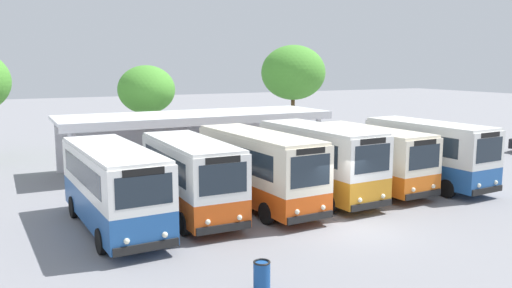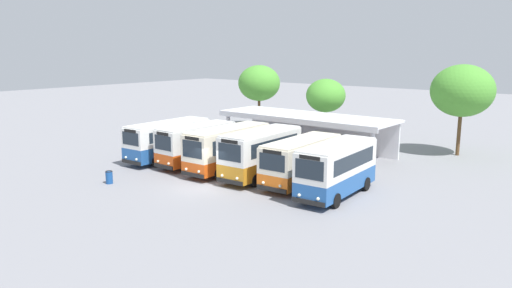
{
  "view_description": "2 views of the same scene",
  "coord_description": "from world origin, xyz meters",
  "px_view_note": "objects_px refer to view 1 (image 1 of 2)",
  "views": [
    {
      "loc": [
        -12.12,
        -15.57,
        6.36
      ],
      "look_at": [
        -0.44,
        7.58,
        2.36
      ],
      "focal_mm": 36.26,
      "sensor_mm": 36.0,
      "label": 1
    },
    {
      "loc": [
        22.76,
        -22.01,
        9.17
      ],
      "look_at": [
        0.3,
        5.42,
        2.24
      ],
      "focal_mm": 33.93,
      "sensor_mm": 36.0,
      "label": 2
    }
  ],
  "objects_px": {
    "city_bus_fourth_amber": "(319,159)",
    "city_bus_fifth_blue": "(368,156)",
    "city_bus_nearest_orange": "(113,184)",
    "city_bus_middle_cream": "(258,166)",
    "waiting_chair_second_from_end": "(193,163)",
    "waiting_chair_middle_seat": "(204,162)",
    "litter_bin_apron": "(262,276)",
    "waiting_chair_fifth_seat": "(224,160)",
    "waiting_chair_end_by_column": "(183,164)",
    "city_bus_far_end_green": "(428,151)",
    "city_bus_second_in_row": "(191,175)",
    "waiting_chair_fourth_seat": "(213,161)"
  },
  "relations": [
    {
      "from": "waiting_chair_end_by_column",
      "to": "city_bus_nearest_orange",
      "type": "bearing_deg",
      "value": -122.86
    },
    {
      "from": "city_bus_middle_cream",
      "to": "waiting_chair_fourth_seat",
      "type": "xyz_separation_m",
      "value": [
        1.32,
        8.65,
        -1.33
      ]
    },
    {
      "from": "waiting_chair_fifth_seat",
      "to": "litter_bin_apron",
      "type": "distance_m",
      "value": 17.55
    },
    {
      "from": "city_bus_nearest_orange",
      "to": "waiting_chair_middle_seat",
      "type": "bearing_deg",
      "value": 51.41
    },
    {
      "from": "city_bus_nearest_orange",
      "to": "waiting_chair_fourth_seat",
      "type": "relative_size",
      "value": 9.41
    },
    {
      "from": "litter_bin_apron",
      "to": "city_bus_nearest_orange",
      "type": "bearing_deg",
      "value": 108.62
    },
    {
      "from": "waiting_chair_second_from_end",
      "to": "waiting_chair_fifth_seat",
      "type": "xyz_separation_m",
      "value": [
        1.99,
        -0.02,
        0.0
      ]
    },
    {
      "from": "city_bus_middle_cream",
      "to": "litter_bin_apron",
      "type": "distance_m",
      "value": 8.99
    },
    {
      "from": "city_bus_middle_cream",
      "to": "waiting_chair_fifth_seat",
      "type": "relative_size",
      "value": 9.47
    },
    {
      "from": "city_bus_fifth_blue",
      "to": "waiting_chair_fifth_seat",
      "type": "height_order",
      "value": "city_bus_fifth_blue"
    },
    {
      "from": "city_bus_second_in_row",
      "to": "litter_bin_apron",
      "type": "xyz_separation_m",
      "value": [
        -0.71,
        -7.79,
        -1.34
      ]
    },
    {
      "from": "city_bus_fifth_blue",
      "to": "waiting_chair_middle_seat",
      "type": "relative_size",
      "value": 8.79
    },
    {
      "from": "waiting_chair_middle_seat",
      "to": "city_bus_far_end_green",
      "type": "bearing_deg",
      "value": -44.77
    },
    {
      "from": "city_bus_second_in_row",
      "to": "city_bus_nearest_orange",
      "type": "bearing_deg",
      "value": -175.68
    },
    {
      "from": "city_bus_second_in_row",
      "to": "waiting_chair_fourth_seat",
      "type": "distance_m",
      "value": 10.01
    },
    {
      "from": "city_bus_nearest_orange",
      "to": "city_bus_middle_cream",
      "type": "bearing_deg",
      "value": 3.65
    },
    {
      "from": "city_bus_fourth_amber",
      "to": "waiting_chair_fifth_seat",
      "type": "distance_m",
      "value": 8.78
    },
    {
      "from": "city_bus_second_in_row",
      "to": "litter_bin_apron",
      "type": "bearing_deg",
      "value": -95.18
    },
    {
      "from": "city_bus_far_end_green",
      "to": "litter_bin_apron",
      "type": "xyz_separation_m",
      "value": [
        -13.69,
        -7.49,
        -1.41
      ]
    },
    {
      "from": "city_bus_far_end_green",
      "to": "waiting_chair_second_from_end",
      "type": "distance_m",
      "value": 13.36
    },
    {
      "from": "litter_bin_apron",
      "to": "waiting_chair_second_from_end",
      "type": "bearing_deg",
      "value": 76.58
    },
    {
      "from": "city_bus_second_in_row",
      "to": "waiting_chair_middle_seat",
      "type": "height_order",
      "value": "city_bus_second_in_row"
    },
    {
      "from": "city_bus_fourth_amber",
      "to": "city_bus_fifth_blue",
      "type": "bearing_deg",
      "value": 7.07
    },
    {
      "from": "city_bus_nearest_orange",
      "to": "waiting_chair_second_from_end",
      "type": "relative_size",
      "value": 9.41
    },
    {
      "from": "waiting_chair_second_from_end",
      "to": "city_bus_second_in_row",
      "type": "bearing_deg",
      "value": -110.33
    },
    {
      "from": "city_bus_fifth_blue",
      "to": "waiting_chair_fifth_seat",
      "type": "distance_m",
      "value": 9.42
    },
    {
      "from": "waiting_chair_end_by_column",
      "to": "litter_bin_apron",
      "type": "xyz_separation_m",
      "value": [
        -3.28,
        -16.56,
        -0.07
      ]
    },
    {
      "from": "city_bus_middle_cream",
      "to": "waiting_chair_fifth_seat",
      "type": "xyz_separation_m",
      "value": [
        1.98,
        8.56,
        -1.33
      ]
    },
    {
      "from": "litter_bin_apron",
      "to": "city_bus_second_in_row",
      "type": "bearing_deg",
      "value": 84.82
    },
    {
      "from": "waiting_chair_end_by_column",
      "to": "waiting_chair_fourth_seat",
      "type": "relative_size",
      "value": 1.0
    },
    {
      "from": "waiting_chair_second_from_end",
      "to": "city_bus_nearest_orange",
      "type": "bearing_deg",
      "value": -125.81
    },
    {
      "from": "city_bus_fifth_blue",
      "to": "waiting_chair_middle_seat",
      "type": "height_order",
      "value": "city_bus_fifth_blue"
    },
    {
      "from": "city_bus_fifth_blue",
      "to": "waiting_chair_middle_seat",
      "type": "distance_m",
      "value": 10.11
    },
    {
      "from": "city_bus_second_in_row",
      "to": "waiting_chair_middle_seat",
      "type": "relative_size",
      "value": 8.29
    },
    {
      "from": "city_bus_nearest_orange",
      "to": "waiting_chair_end_by_column",
      "type": "height_order",
      "value": "city_bus_nearest_orange"
    },
    {
      "from": "waiting_chair_fourth_seat",
      "to": "litter_bin_apron",
      "type": "bearing_deg",
      "value": -107.61
    },
    {
      "from": "city_bus_fifth_blue",
      "to": "waiting_chair_middle_seat",
      "type": "bearing_deg",
      "value": 125.57
    },
    {
      "from": "waiting_chair_middle_seat",
      "to": "litter_bin_apron",
      "type": "xyz_separation_m",
      "value": [
        -4.61,
        -16.5,
        -0.07
      ]
    },
    {
      "from": "city_bus_second_in_row",
      "to": "city_bus_fifth_blue",
      "type": "relative_size",
      "value": 0.94
    },
    {
      "from": "city_bus_nearest_orange",
      "to": "city_bus_far_end_green",
      "type": "bearing_deg",
      "value": -0.19
    },
    {
      "from": "city_bus_fourth_amber",
      "to": "city_bus_fifth_blue",
      "type": "xyz_separation_m",
      "value": [
        3.25,
        0.4,
        -0.16
      ]
    },
    {
      "from": "waiting_chair_end_by_column",
      "to": "waiting_chair_fifth_seat",
      "type": "relative_size",
      "value": 1.0
    },
    {
      "from": "city_bus_far_end_green",
      "to": "waiting_chair_end_by_column",
      "type": "distance_m",
      "value": 13.87
    },
    {
      "from": "city_bus_middle_cream",
      "to": "city_bus_fourth_amber",
      "type": "xyz_separation_m",
      "value": [
        3.25,
        -0.02,
        0.06
      ]
    },
    {
      "from": "city_bus_nearest_orange",
      "to": "city_bus_middle_cream",
      "type": "relative_size",
      "value": 0.99
    },
    {
      "from": "city_bus_second_in_row",
      "to": "waiting_chair_second_from_end",
      "type": "relative_size",
      "value": 8.29
    },
    {
      "from": "city_bus_second_in_row",
      "to": "waiting_chair_fifth_seat",
      "type": "bearing_deg",
      "value": 59.08
    },
    {
      "from": "waiting_chair_end_by_column",
      "to": "city_bus_fourth_amber",
      "type": "bearing_deg",
      "value": -65.58
    },
    {
      "from": "city_bus_nearest_orange",
      "to": "waiting_chair_fourth_seat",
      "type": "height_order",
      "value": "city_bus_nearest_orange"
    },
    {
      "from": "city_bus_fourth_amber",
      "to": "city_bus_fifth_blue",
      "type": "height_order",
      "value": "city_bus_fourth_amber"
    }
  ]
}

